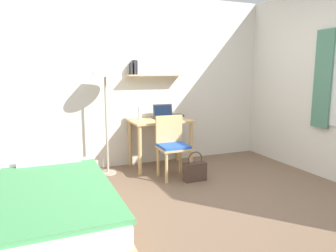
{
  "coord_description": "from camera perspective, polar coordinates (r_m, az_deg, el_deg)",
  "views": [
    {
      "loc": [
        -1.63,
        -2.77,
        1.46
      ],
      "look_at": [
        -0.26,
        0.51,
        0.85
      ],
      "focal_mm": 34.35,
      "sensor_mm": 36.0,
      "label": 1
    }
  ],
  "objects": [
    {
      "name": "book_stack",
      "position": [
        5.02,
        1.62,
        1.77
      ],
      "size": [
        0.19,
        0.25,
        0.06
      ],
      "color": "silver",
      "rests_on": "desk"
    },
    {
      "name": "bed",
      "position": [
        3.13,
        -19.4,
        -13.79
      ],
      "size": [
        0.94,
        1.98,
        0.54
      ],
      "color": "tan",
      "rests_on": "ground_plane"
    },
    {
      "name": "standing_lamp",
      "position": [
        4.54,
        -11.14,
        9.01
      ],
      "size": [
        0.41,
        0.41,
        1.61
      ],
      "color": "#B2A893",
      "rests_on": "ground_plane"
    },
    {
      "name": "wall_back",
      "position": [
        5.07,
        -3.89,
        7.92
      ],
      "size": [
        4.4,
        0.27,
        2.6
      ],
      "color": "silver",
      "rests_on": "ground_plane"
    },
    {
      "name": "laptop",
      "position": [
        4.94,
        -0.71,
        1.96
      ],
      "size": [
        0.32,
        0.23,
        0.22
      ],
      "color": "#2D2D33",
      "rests_on": "desk"
    },
    {
      "name": "desk",
      "position": [
        4.88,
        -1.39,
        -0.56
      ],
      "size": [
        0.91,
        0.58,
        0.74
      ],
      "color": "tan",
      "rests_on": "ground_plane"
    },
    {
      "name": "desk_chair",
      "position": [
        4.42,
        0.75,
        -3.16
      ],
      "size": [
        0.42,
        0.39,
        0.85
      ],
      "color": "tan",
      "rests_on": "ground_plane"
    },
    {
      "name": "handbag",
      "position": [
        4.36,
        4.81,
        -7.94
      ],
      "size": [
        0.3,
        0.12,
        0.4
      ],
      "color": "#4C382D",
      "rests_on": "ground_plane"
    },
    {
      "name": "water_bottle",
      "position": [
        4.81,
        -5.08,
        2.24
      ],
      "size": [
        0.06,
        0.06,
        0.2
      ],
      "primitive_type": "cylinder",
      "color": "silver",
      "rests_on": "desk"
    },
    {
      "name": "ground_plane",
      "position": [
        3.53,
        7.38,
        -14.77
      ],
      "size": [
        5.28,
        5.28,
        0.0
      ],
      "primitive_type": "plane",
      "color": "brown"
    }
  ]
}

